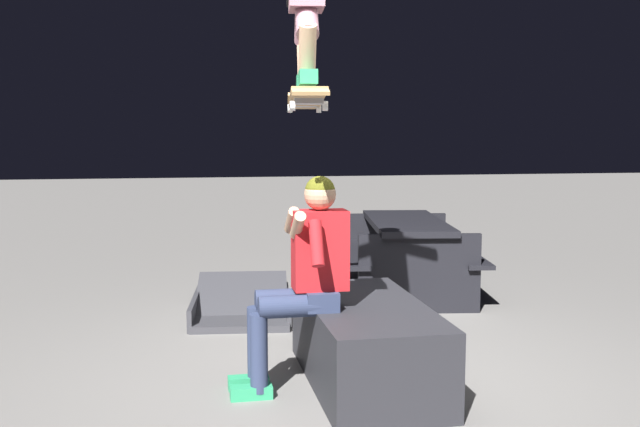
# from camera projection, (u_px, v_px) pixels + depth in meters

# --- Properties ---
(ground_plane) EXTENTS (40.00, 40.00, 0.00)m
(ground_plane) POSITION_uv_depth(u_px,v_px,m) (351.00, 386.00, 4.79)
(ground_plane) COLOR slate
(ledge_box_main) EXTENTS (1.58, 0.78, 0.53)m
(ledge_box_main) POSITION_uv_depth(u_px,v_px,m) (366.00, 344.00, 4.82)
(ledge_box_main) COLOR #28282D
(ledge_box_main) RESTS_ON ground
(person_sitting_on_ledge) EXTENTS (0.59, 0.76, 1.37)m
(person_sitting_on_ledge) POSITION_uv_depth(u_px,v_px,m) (303.00, 271.00, 4.64)
(person_sitting_on_ledge) COLOR #2D3856
(person_sitting_on_ledge) RESTS_ON ground
(skateboard) EXTENTS (1.03, 0.30, 0.13)m
(skateboard) POSITION_uv_depth(u_px,v_px,m) (306.00, 99.00, 4.35)
(skateboard) COLOR #AD8451
(kicker_ramp) EXTENTS (1.19, 0.94, 0.40)m
(kicker_ramp) POSITION_uv_depth(u_px,v_px,m) (242.00, 309.00, 6.54)
(kicker_ramp) COLOR #38383D
(kicker_ramp) RESTS_ON ground
(picnic_table_back) EXTENTS (1.85, 1.54, 0.75)m
(picnic_table_back) POSITION_uv_depth(u_px,v_px,m) (406.00, 245.00, 7.38)
(picnic_table_back) COLOR black
(picnic_table_back) RESTS_ON ground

